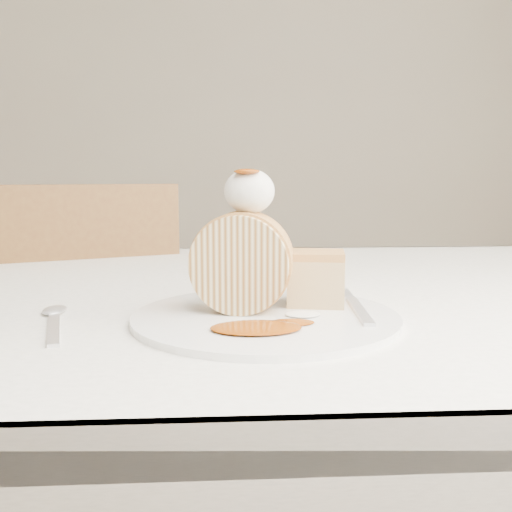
{
  "coord_description": "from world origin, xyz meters",
  "views": [
    {
      "loc": [
        -0.02,
        -0.6,
        0.91
      ],
      "look_at": [
        0.02,
        0.02,
        0.82
      ],
      "focal_mm": 40.0,
      "sensor_mm": 36.0,
      "label": 1
    }
  ],
  "objects": [
    {
      "name": "fork",
      "position": [
        0.13,
        0.01,
        0.76
      ],
      "size": [
        0.04,
        0.17,
        0.0
      ],
      "primitive_type": "cube",
      "rotation": [
        0.0,
        0.0,
        -0.07
      ],
      "color": "silver",
      "rests_on": "plate"
    },
    {
      "name": "plate",
      "position": [
        0.03,
        0.01,
        0.75
      ],
      "size": [
        0.34,
        0.34,
        0.01
      ],
      "primitive_type": "cylinder",
      "rotation": [
        0.0,
        0.0,
        -0.17
      ],
      "color": "white",
      "rests_on": "table"
    },
    {
      "name": "chair_far",
      "position": [
        -0.35,
        0.6,
        0.51
      ],
      "size": [
        0.54,
        0.54,
        0.89
      ],
      "rotation": [
        0.0,
        0.0,
        3.5
      ],
      "color": "brown",
      "rests_on": "ground"
    },
    {
      "name": "caramel_pool",
      "position": [
        0.01,
        -0.06,
        0.76
      ],
      "size": [
        0.1,
        0.07,
        0.0
      ],
      "primitive_type": null,
      "rotation": [
        0.0,
        0.0,
        -0.17
      ],
      "color": "#803305",
      "rests_on": "plate"
    },
    {
      "name": "roulade_slice",
      "position": [
        0.0,
        0.03,
        0.81
      ],
      "size": [
        0.12,
        0.08,
        0.11
      ],
      "primitive_type": "cylinder",
      "rotation": [
        1.57,
        0.0,
        -0.18
      ],
      "color": "beige",
      "rests_on": "plate"
    },
    {
      "name": "table",
      "position": [
        0.0,
        0.2,
        0.66
      ],
      "size": [
        1.4,
        0.9,
        0.75
      ],
      "color": "white",
      "rests_on": "ground"
    },
    {
      "name": "whipped_cream",
      "position": [
        0.01,
        0.04,
        0.89
      ],
      "size": [
        0.06,
        0.06,
        0.05
      ],
      "primitive_type": "ellipsoid",
      "color": "white",
      "rests_on": "roulade_slice"
    },
    {
      "name": "caramel_drizzle",
      "position": [
        0.01,
        0.02,
        0.92
      ],
      "size": [
        0.03,
        0.02,
        0.01
      ],
      "primitive_type": "ellipsoid",
      "color": "#803305",
      "rests_on": "whipped_cream"
    },
    {
      "name": "cake_chunk",
      "position": [
        0.09,
        0.05,
        0.78
      ],
      "size": [
        0.07,
        0.07,
        0.05
      ],
      "primitive_type": "cube",
      "rotation": [
        0.0,
        0.0,
        -0.17
      ],
      "color": "tan",
      "rests_on": "plate"
    },
    {
      "name": "spoon",
      "position": [
        -0.19,
        -0.02,
        0.75
      ],
      "size": [
        0.06,
        0.15,
        0.0
      ],
      "primitive_type": "cube",
      "rotation": [
        0.0,
        0.0,
        0.27
      ],
      "color": "silver",
      "rests_on": "table"
    }
  ]
}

